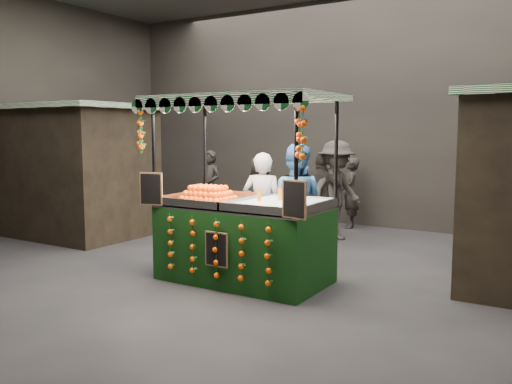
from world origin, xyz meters
The scene contains 11 objects.
ground centered at (0.00, 0.00, 0.00)m, with size 12.00×12.00×0.00m, color black.
market_hall centered at (0.00, 0.00, 3.38)m, with size 12.10×10.10×5.05m.
neighbour_stall_left centered at (-4.40, 1.00, 1.31)m, with size 3.00×2.20×2.60m.
juice_stall centered at (0.36, -0.14, 0.79)m, with size 2.63×1.55×2.55m.
vendor_grey centered at (0.07, 0.88, 0.88)m, with size 0.74×0.60×1.75m.
vendor_blue centered at (0.55, 1.04, 0.94)m, with size 1.05×0.90×1.89m.
shopper_0 centered at (-2.89, 3.48, 0.83)m, with size 0.65×0.48×1.65m.
shopper_2 centered at (0.08, 3.06, 0.84)m, with size 1.01×0.48×1.67m.
shopper_3 centered at (0.33, 3.18, 0.96)m, with size 1.09×1.40×1.91m.
shopper_4 centered at (-1.24, 2.97, 0.80)m, with size 0.88×0.69×1.60m.
shopper_6 centered at (0.06, 4.60, 0.76)m, with size 0.54×0.65×1.52m.
Camera 1 is at (4.28, -6.18, 2.06)m, focal length 37.27 mm.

